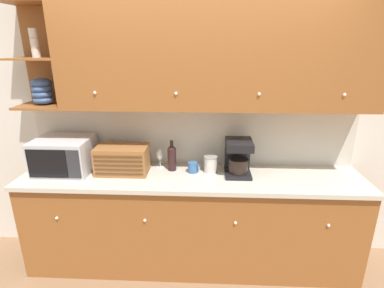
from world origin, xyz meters
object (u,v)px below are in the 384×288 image
(storage_canister, at_px, (211,164))
(coffee_maker, at_px, (238,157))
(microwave, at_px, (64,155))
(mug, at_px, (193,167))
(bread_box, at_px, (122,160))
(wine_bottle, at_px, (172,157))
(wine_glass, at_px, (160,155))

(storage_canister, distance_m, coffee_maker, 0.26)
(microwave, xyz_separation_m, mug, (1.18, 0.04, -0.11))
(bread_box, relative_size, coffee_maker, 1.44)
(microwave, relative_size, storage_canister, 3.21)
(bread_box, xyz_separation_m, wine_bottle, (0.44, 0.08, 0.01))
(coffee_maker, bearing_deg, wine_bottle, 175.38)
(wine_glass, bearing_deg, coffee_maker, -8.27)
(microwave, bearing_deg, storage_canister, 2.26)
(bread_box, bearing_deg, wine_bottle, 10.81)
(microwave, xyz_separation_m, bread_box, (0.54, -0.00, -0.03))
(bread_box, bearing_deg, mug, 3.36)
(microwave, distance_m, mug, 1.19)
(wine_bottle, distance_m, mug, 0.22)
(wine_glass, xyz_separation_m, coffee_maker, (0.73, -0.11, 0.04))
(mug, height_order, coffee_maker, coffee_maker)
(wine_glass, xyz_separation_m, wine_bottle, (0.12, -0.06, 0.01))
(wine_bottle, bearing_deg, coffee_maker, -4.62)
(microwave, xyz_separation_m, wine_bottle, (0.98, 0.08, -0.03))
(wine_glass, bearing_deg, wine_bottle, -24.99)
(microwave, distance_m, storage_canister, 1.34)
(microwave, relative_size, coffee_maker, 1.52)
(mug, bearing_deg, bread_box, -176.64)
(bread_box, relative_size, wine_glass, 2.51)
(storage_canister, bearing_deg, wine_glass, 169.62)
(coffee_maker, bearing_deg, microwave, -178.73)
(wine_glass, height_order, storage_canister, wine_glass)
(microwave, bearing_deg, wine_glass, 9.32)
(mug, distance_m, coffee_maker, 0.42)
(storage_canister, relative_size, coffee_maker, 0.47)
(bread_box, xyz_separation_m, wine_glass, (0.32, 0.14, -0.00))
(wine_glass, distance_m, storage_canister, 0.49)
(microwave, height_order, coffee_maker, coffee_maker)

